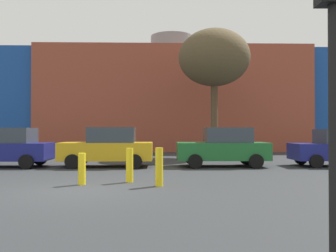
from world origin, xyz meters
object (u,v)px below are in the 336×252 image
parked_car_1 (6,147)px  bare_tree_0 (214,58)px  parked_car_3 (224,147)px  bollard_yellow_0 (82,169)px  bollard_yellow_2 (159,167)px  parked_car_2 (108,147)px  bollard_yellow_1 (130,165)px  traffic_light_near_right (334,20)px

parked_car_1 → bare_tree_0: size_ratio=0.51×
parked_car_3 → bare_tree_0: (0.48, 6.02, 5.49)m
bollard_yellow_0 → bollard_yellow_2: size_ratio=0.84×
parked_car_3 → bollard_yellow_0: size_ratio=4.29×
parked_car_2 → parked_car_1: bearing=0.0°
parked_car_2 → bollard_yellow_0: size_ratio=4.31×
bare_tree_0 → bollard_yellow_2: size_ratio=6.97×
bollard_yellow_1 → parked_car_2: bearing=105.6°
bollard_yellow_0 → bare_tree_0: bearing=62.7°
parked_car_2 → bollard_yellow_1: parked_car_2 is taller
bollard_yellow_0 → bollard_yellow_2: 2.49m
bollard_yellow_1 → bollard_yellow_2: 1.31m
parked_car_2 → traffic_light_near_right: bearing=108.4°
parked_car_2 → bollard_yellow_1: size_ratio=3.81×
parked_car_3 → bollard_yellow_2: size_ratio=3.62×
traffic_light_near_right → bollard_yellow_1: bearing=-158.2°
parked_car_3 → traffic_light_near_right: (-1.12, -13.26, 2.04)m
traffic_light_near_right → bollard_yellow_2: traffic_light_near_right is taller
bare_tree_0 → bollard_yellow_0: size_ratio=8.26×
parked_car_2 → parked_car_3: (5.53, 0.00, -0.01)m
parked_car_2 → bare_tree_0: (6.00, 6.02, 5.48)m
parked_car_1 → parked_car_2: 4.83m
bollard_yellow_1 → parked_car_1: bearing=140.5°
parked_car_1 → parked_car_2: bearing=-180.0°
parked_car_3 → bare_tree_0: bearing=-94.5°
parked_car_1 → parked_car_2: (4.83, 0.00, 0.01)m
traffic_light_near_right → bare_tree_0: size_ratio=0.49×
parked_car_2 → bollard_yellow_2: 6.53m
traffic_light_near_right → bare_tree_0: bare_tree_0 is taller
traffic_light_near_right → parked_car_1: bearing=-143.4°
parked_car_2 → bare_tree_0: bearing=-134.9°
parked_car_3 → bollard_yellow_1: (-4.08, -5.18, -0.36)m
bollard_yellow_1 → bollard_yellow_0: bearing=-160.9°
bare_tree_0 → bollard_yellow_1: bearing=-112.1°
traffic_light_near_right → bollard_yellow_1: size_ratio=3.55×
parked_car_3 → bollard_yellow_0: parked_car_3 is taller
bollard_yellow_0 → bollard_yellow_1: (1.48, 0.51, 0.07)m
parked_car_3 → parked_car_1: bearing=0.0°
parked_car_3 → traffic_light_near_right: size_ratio=1.07×
traffic_light_near_right → bollard_yellow_2: bearing=-163.0°
traffic_light_near_right → bollard_yellow_0: 9.12m
traffic_light_near_right → bare_tree_0: 19.65m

